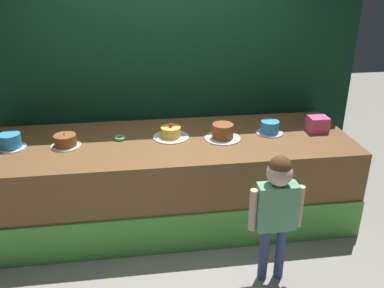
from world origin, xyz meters
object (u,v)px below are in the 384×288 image
at_px(cake_far_left, 10,141).
at_px(cake_far_right, 270,128).
at_px(child_figure, 277,203).
at_px(cake_left, 65,141).
at_px(pink_box, 317,124).
at_px(cake_right, 223,132).
at_px(cake_center, 171,133).
at_px(donut, 120,138).

xyz_separation_m(cake_far_left, cake_far_right, (2.45, 0.01, -0.01)).
xyz_separation_m(child_figure, cake_left, (-1.69, 1.00, 0.19)).
height_order(cake_left, cake_far_right, cake_left).
bearing_deg(pink_box, child_figure, -126.00).
height_order(pink_box, cake_left, cake_left).
bearing_deg(cake_far_right, cake_right, -171.91).
bearing_deg(child_figure, cake_center, 123.53).
distance_m(pink_box, donut, 1.96).
bearing_deg(cake_right, child_figure, -77.06).
relative_size(child_figure, pink_box, 6.05).
xyz_separation_m(pink_box, cake_far_left, (-2.94, -0.01, -0.01)).
relative_size(child_figure, cake_right, 3.24).
bearing_deg(pink_box, cake_far_right, 179.30).
xyz_separation_m(pink_box, cake_center, (-1.47, 0.04, -0.03)).
height_order(pink_box, donut, pink_box).
height_order(donut, cake_left, cake_left).
bearing_deg(cake_center, cake_far_left, -178.21).
height_order(donut, cake_center, cake_center).
height_order(donut, cake_right, cake_right).
relative_size(cake_center, cake_right, 1.01).
distance_m(cake_left, cake_far_right, 1.96).
distance_m(child_figure, cake_center, 1.30).
bearing_deg(cake_left, pink_box, 0.93).
relative_size(pink_box, donut, 1.64).
bearing_deg(child_figure, cake_far_left, 154.71).
bearing_deg(cake_far_left, child_figure, -25.29).
distance_m(cake_far_left, cake_center, 1.47).
bearing_deg(cake_left, cake_right, -0.93).
distance_m(pink_box, cake_center, 1.47).
xyz_separation_m(pink_box, cake_far_right, (-0.49, 0.01, -0.02)).
relative_size(donut, cake_far_right, 0.42).
relative_size(pink_box, cake_right, 0.54).
bearing_deg(cake_right, cake_far_left, 178.38).
xyz_separation_m(donut, cake_center, (0.49, -0.01, 0.03)).
height_order(child_figure, cake_far_right, child_figure).
bearing_deg(cake_center, pink_box, -1.48).
bearing_deg(cake_far_right, donut, 178.20).
bearing_deg(donut, cake_right, -6.74).
relative_size(pink_box, cake_center, 0.53).
bearing_deg(cake_center, child_figure, -56.47).
height_order(pink_box, cake_center, pink_box).
distance_m(cake_left, cake_right, 1.47).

